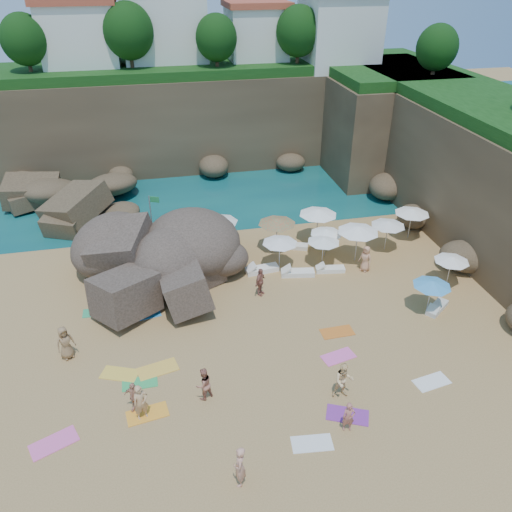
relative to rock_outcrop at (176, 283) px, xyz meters
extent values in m
plane|color=tan|center=(2.64, -4.23, 0.00)|extent=(120.00, 120.00, 0.00)
plane|color=#0C4751|center=(2.64, 25.77, 0.00)|extent=(120.00, 120.00, 0.00)
cube|color=brown|center=(4.64, 20.77, 4.00)|extent=(44.00, 8.00, 8.00)
cube|color=brown|center=(21.64, 3.77, 4.00)|extent=(8.00, 30.00, 8.00)
cube|color=brown|center=(19.64, 15.77, 4.00)|extent=(10.00, 12.00, 8.00)
cube|color=white|center=(-5.36, 21.77, 10.75)|extent=(6.00, 5.00, 5.50)
cube|color=#B2472D|center=(-5.36, 21.77, 13.75)|extent=(6.48, 5.40, 0.50)
cube|color=white|center=(1.64, 22.77, 11.25)|extent=(7.00, 6.00, 6.50)
cube|color=white|center=(9.64, 21.77, 10.50)|extent=(5.00, 5.00, 5.00)
cube|color=#B2472D|center=(9.64, 21.77, 13.25)|extent=(5.40, 5.40, 0.50)
cube|color=white|center=(16.64, 19.77, 11.00)|extent=(6.00, 6.00, 6.00)
sphere|color=#11380F|center=(-9.36, 19.77, 11.20)|extent=(3.60, 3.60, 3.60)
sphere|color=#11380F|center=(-1.36, 19.77, 11.60)|extent=(4.05, 4.05, 4.05)
sphere|color=#11380F|center=(5.64, 18.77, 11.04)|extent=(3.42, 3.42, 3.42)
sphere|color=#11380F|center=(12.64, 18.77, 11.36)|extent=(3.78, 3.78, 3.78)
sphere|color=#11380F|center=(21.64, 11.77, 10.80)|extent=(3.15, 3.15, 3.15)
cylinder|color=white|center=(-13.86, 25.77, 3.00)|extent=(0.10, 0.10, 6.00)
cylinder|color=white|center=(-12.36, 25.77, 3.00)|extent=(0.10, 0.10, 6.00)
cylinder|color=silver|center=(-1.07, 5.10, 1.76)|extent=(0.07, 0.07, 3.53)
cube|color=#238D48|center=(-0.72, 5.10, 3.24)|extent=(0.58, 0.29, 0.40)
cylinder|color=silver|center=(9.81, 3.09, 1.14)|extent=(0.07, 0.07, 2.28)
cone|color=white|center=(9.81, 3.09, 2.22)|extent=(2.56, 2.56, 0.39)
cylinder|color=silver|center=(11.44, 0.17, 1.16)|extent=(0.07, 0.07, 2.32)
cone|color=white|center=(11.44, 0.17, 2.27)|extent=(2.61, 2.61, 0.40)
cylinder|color=silver|center=(6.48, 0.41, 0.97)|extent=(0.06, 0.06, 1.94)
cone|color=white|center=(6.48, 0.41, 1.89)|extent=(2.18, 2.18, 0.33)
cylinder|color=silver|center=(9.73, 1.14, 0.92)|extent=(0.05, 0.05, 1.83)
cone|color=white|center=(9.73, 1.14, 1.79)|extent=(2.05, 2.05, 0.31)
cylinder|color=silver|center=(19.05, -2.76, 0.97)|extent=(0.06, 0.06, 1.94)
cone|color=silver|center=(19.05, -2.76, 1.89)|extent=(2.17, 2.17, 0.33)
cylinder|color=silver|center=(3.30, 3.70, 1.06)|extent=(0.06, 0.06, 2.12)
cone|color=silver|center=(3.30, 3.70, 2.07)|extent=(2.38, 2.38, 0.36)
cylinder|color=silver|center=(6.84, 2.53, 1.10)|extent=(0.06, 0.06, 2.20)
cone|color=red|center=(6.84, 2.53, 2.14)|extent=(2.47, 2.47, 0.38)
cylinder|color=silver|center=(16.19, 2.22, 1.04)|extent=(0.06, 0.06, 2.08)
cone|color=white|center=(16.19, 2.22, 2.03)|extent=(2.34, 2.34, 0.36)
cylinder|color=silver|center=(13.92, 1.09, 0.99)|extent=(0.06, 0.06, 1.99)
cone|color=white|center=(13.92, 1.09, 1.94)|extent=(2.23, 2.23, 0.34)
cylinder|color=silver|center=(9.22, 0.15, 0.91)|extent=(0.05, 0.05, 1.82)
cone|color=white|center=(9.22, 0.15, 1.78)|extent=(2.04, 2.04, 0.31)
cylinder|color=silver|center=(13.33, -5.65, 0.92)|extent=(0.05, 0.05, 1.83)
cone|color=#4099D9|center=(13.33, -5.65, 1.79)|extent=(2.06, 2.06, 0.31)
cylinder|color=silver|center=(15.76, -3.54, 0.90)|extent=(0.05, 0.05, 1.80)
cone|color=white|center=(15.76, -3.54, 1.75)|extent=(2.02, 2.02, 0.31)
cube|color=white|center=(2.37, 0.59, 0.16)|extent=(2.11, 1.51, 0.31)
cube|color=white|center=(8.04, 2.52, 0.14)|extent=(1.95, 1.25, 0.29)
cube|color=white|center=(9.45, -0.74, 0.14)|extent=(1.85, 0.85, 0.28)
cube|color=white|center=(5.31, 0.11, 0.16)|extent=(2.11, 0.91, 0.32)
cube|color=white|center=(7.36, -0.73, 0.16)|extent=(2.11, 1.00, 0.32)
cube|color=silver|center=(13.90, -5.73, 0.14)|extent=(1.76, 1.52, 0.27)
cube|color=pink|center=(-5.69, -10.51, 0.02)|extent=(2.04, 1.56, 0.03)
cube|color=#FFA028|center=(-1.97, -9.80, 0.02)|extent=(1.86, 1.13, 0.03)
cube|color=green|center=(-2.26, -7.89, 0.01)|extent=(1.61, 0.82, 0.03)
cube|color=yellow|center=(-3.16, -7.11, 0.02)|extent=(1.93, 1.45, 0.03)
cube|color=white|center=(4.44, -12.74, 0.01)|extent=(1.73, 1.00, 0.03)
cube|color=#7F2D95|center=(6.36, -11.67, 0.02)|extent=(1.99, 1.55, 0.03)
cube|color=#298EDE|center=(-1.98, -2.78, 0.02)|extent=(1.94, 1.21, 0.03)
cube|color=#F760B7|center=(7.26, -8.16, 0.01)|extent=(1.78, 1.16, 0.03)
cube|color=orange|center=(7.84, -6.39, 0.02)|extent=(1.72, 0.89, 0.03)
cube|color=#2DA065|center=(-4.45, -1.99, 0.01)|extent=(1.55, 0.79, 0.03)
cube|color=gold|center=(-1.41, -7.17, 0.02)|extent=(2.03, 1.32, 0.03)
cube|color=white|center=(10.85, -10.67, 0.01)|extent=(1.77, 1.09, 0.03)
imported|color=tan|center=(-2.15, -9.93, 0.88)|extent=(0.76, 0.63, 1.77)
imported|color=#B36F59|center=(0.54, -9.38, 0.82)|extent=(0.99, 0.92, 1.64)
imported|color=#F1A389|center=(1.81, 1.59, 0.89)|extent=(1.11, 1.18, 1.78)
imported|color=#A16150|center=(4.67, -2.23, 0.86)|extent=(0.98, 1.05, 1.73)
imported|color=tan|center=(11.57, -1.08, 0.85)|extent=(0.83, 0.94, 1.70)
imported|color=#A96B54|center=(-5.89, 7.79, 0.83)|extent=(1.56, 1.12, 1.65)
imported|color=tan|center=(1.30, -13.81, 0.92)|extent=(0.55, 0.74, 1.84)
imported|color=tan|center=(-2.44, -9.47, 0.19)|extent=(1.49, 1.78, 0.38)
imported|color=#926E49|center=(-5.62, -5.40, 0.24)|extent=(1.63, 1.98, 0.47)
imported|color=#B5685A|center=(6.07, -12.36, 0.17)|extent=(0.75, 1.48, 0.34)
imported|color=#F4CB8A|center=(6.51, -10.58, 0.34)|extent=(1.11, 1.90, 0.68)
camera|label=1|loc=(-0.56, -25.20, 16.78)|focal=35.00mm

